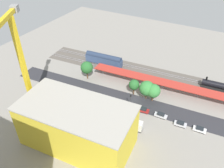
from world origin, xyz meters
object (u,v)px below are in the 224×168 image
box_truck_1 (115,120)px  traffic_light (131,100)px  locomotive (223,87)px  box_truck_0 (118,118)px  parked_car_1 (180,124)px  parked_car_2 (161,115)px  construction_building (77,126)px  street_tree_0 (153,91)px  parked_car_3 (143,110)px  tower_crane (21,65)px  platform_canopy_near (164,82)px  street_tree_2 (87,68)px  box_truck_2 (130,124)px  street_tree_1 (147,88)px  freight_coach_far (104,59)px  street_tree_3 (134,85)px  parked_car_0 (200,129)px

box_truck_1 → traffic_light: size_ratio=1.49×
locomotive → box_truck_0: 47.89m
parked_car_1 → parked_car_2: 7.52m
parked_car_2 → construction_building: bearing=50.7°
locomotive → parked_car_1: 30.36m
box_truck_1 → street_tree_0: 19.84m
parked_car_3 → tower_crane: size_ratio=0.11×
locomotive → platform_canopy_near: bearing=26.8°
parked_car_2 → street_tree_2: 38.65m
box_truck_1 → street_tree_2: (24.12, -18.80, 4.11)m
box_truck_0 → box_truck_2: (-4.99, 1.03, 0.17)m
parked_car_1 → parked_car_3: size_ratio=0.99×
parked_car_1 → street_tree_1: 18.73m
locomotive → freight_coach_far: freight_coach_far is taller
box_truck_0 → street_tree_0: street_tree_0 is taller
tower_crane → street_tree_2: (-2.58, -30.67, -16.79)m
box_truck_0 → street_tree_1: street_tree_1 is taller
parked_car_1 → street_tree_3: size_ratio=0.63×
street_tree_2 → parked_car_0: bearing=171.0°
freight_coach_far → parked_car_1: freight_coach_far is taller
box_truck_1 → locomotive: bearing=-128.7°
box_truck_0 → box_truck_1: box_truck_1 is taller
parked_car_1 → construction_building: construction_building is taller
platform_canopy_near → tower_crane: size_ratio=1.61×
tower_crane → freight_coach_far: bearing=-93.6°
parked_car_0 → parked_car_3: (20.70, 0.25, 0.08)m
locomotive → parked_car_0: locomotive is taller
platform_canopy_near → box_truck_1: platform_canopy_near is taller
locomotive → box_truck_1: 49.51m
locomotive → box_truck_2: size_ratio=1.83×
street_tree_0 → traffic_light: 10.48m
tower_crane → street_tree_2: bearing=-94.8°
box_truck_0 → parked_car_1: bearing=-157.2°
parked_car_3 → construction_building: size_ratio=0.13×
locomotive → street_tree_2: size_ratio=1.98×
parked_car_2 → street_tree_0: bearing=-50.4°
traffic_light → box_truck_0: bearing=83.1°
street_tree_3 → locomotive: bearing=-147.6°
tower_crane → street_tree_3: 43.49m
construction_building → street_tree_1: 33.19m
street_tree_1 → box_truck_0: bearing=76.7°
parked_car_0 → traffic_light: (25.73, 1.30, 3.88)m
parked_car_3 → traffic_light: size_ratio=0.65×
platform_canopy_near → freight_coach_far: size_ratio=3.28×
freight_coach_far → street_tree_0: street_tree_0 is taller
construction_building → box_truck_0: construction_building is taller
box_truck_0 → street_tree_2: 30.49m
parked_car_0 → street_tree_0: 21.80m
parked_car_3 → street_tree_1: bearing=-75.1°
freight_coach_far → tower_crane: tower_crane is taller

